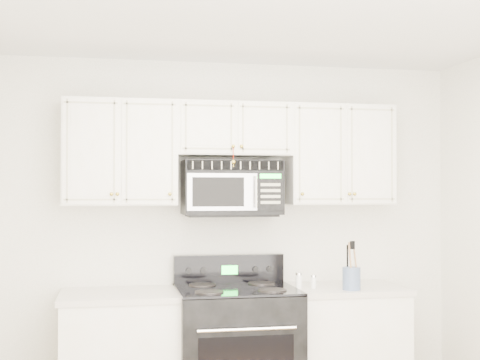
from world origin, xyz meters
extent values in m
cube|color=white|center=(0.00, 1.75, 1.30)|extent=(3.50, 0.01, 2.60)
cube|color=white|center=(0.00, -1.75, 1.30)|extent=(3.50, 0.01, 2.60)
cube|color=beige|center=(-0.80, 1.44, 0.90)|extent=(0.86, 0.65, 0.04)
cube|color=white|center=(0.80, 1.44, 0.44)|extent=(0.82, 0.63, 0.88)
cube|color=beige|center=(0.80, 1.44, 0.90)|extent=(0.86, 0.65, 0.04)
cube|color=black|center=(-0.01, 1.39, 0.46)|extent=(0.84, 0.71, 0.92)
cylinder|color=silver|center=(-0.01, 1.01, 0.72)|extent=(0.66, 0.02, 0.02)
cube|color=black|center=(-0.01, 1.39, 0.93)|extent=(0.84, 0.71, 0.02)
cube|color=black|center=(-0.01, 1.71, 1.03)|extent=(0.84, 0.08, 0.22)
cube|color=#20FF39|center=(-0.01, 1.67, 1.03)|extent=(0.12, 0.00, 0.07)
cube|color=white|center=(-0.82, 1.58, 1.90)|extent=(0.80, 0.33, 0.75)
cube|color=white|center=(0.82, 1.58, 1.90)|extent=(0.80, 0.33, 0.75)
cube|color=white|center=(0.00, 1.58, 2.08)|extent=(0.84, 0.33, 0.39)
sphere|color=gold|center=(-0.84, 1.40, 1.60)|extent=(0.03, 0.03, 0.03)
sphere|color=gold|center=(-0.48, 1.40, 1.60)|extent=(0.03, 0.03, 0.03)
sphere|color=gold|center=(0.48, 1.40, 1.60)|extent=(0.03, 0.03, 0.03)
sphere|color=gold|center=(0.84, 1.40, 1.60)|extent=(0.03, 0.03, 0.03)
sphere|color=gold|center=(-0.03, 1.40, 1.94)|extent=(0.03, 0.03, 0.03)
sphere|color=gold|center=(0.03, 1.40, 1.94)|extent=(0.03, 0.03, 0.03)
cylinder|color=red|center=(-0.03, 1.40, 1.89)|extent=(0.00, 0.00, 0.11)
sphere|color=gold|center=(-0.03, 1.40, 1.83)|extent=(0.04, 0.04, 0.04)
cube|color=black|center=(-0.01, 1.57, 1.65)|extent=(0.72, 0.36, 0.40)
cube|color=#B4B097|center=(-0.01, 1.40, 1.80)|extent=(0.70, 0.01, 0.07)
cube|color=#A4A3AA|center=(-0.11, 1.39, 1.62)|extent=(0.50, 0.01, 0.26)
cube|color=black|center=(-0.14, 1.38, 1.62)|extent=(0.37, 0.01, 0.21)
cube|color=black|center=(0.24, 1.39, 1.62)|extent=(0.20, 0.01, 0.26)
cube|color=#20FF39|center=(0.24, 1.38, 1.73)|extent=(0.16, 0.00, 0.03)
cylinder|color=silver|center=(0.13, 1.35, 1.62)|extent=(0.02, 0.02, 0.23)
cylinder|color=#4D618F|center=(0.79, 1.24, 1.00)|extent=(0.13, 0.13, 0.16)
cylinder|color=olive|center=(0.83, 1.24, 1.08)|extent=(0.01, 0.01, 0.28)
cylinder|color=black|center=(0.78, 1.27, 1.09)|extent=(0.01, 0.01, 0.30)
cylinder|color=olive|center=(0.78, 1.21, 1.10)|extent=(0.01, 0.01, 0.32)
cylinder|color=white|center=(0.45, 1.39, 0.97)|extent=(0.05, 0.05, 0.09)
cylinder|color=silver|center=(0.45, 1.39, 1.02)|extent=(0.05, 0.05, 0.02)
cylinder|color=white|center=(0.56, 1.37, 0.96)|extent=(0.04, 0.04, 0.08)
cylinder|color=silver|center=(0.56, 1.37, 1.01)|extent=(0.04, 0.04, 0.02)
camera|label=1|loc=(-0.88, -3.27, 1.62)|focal=50.00mm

